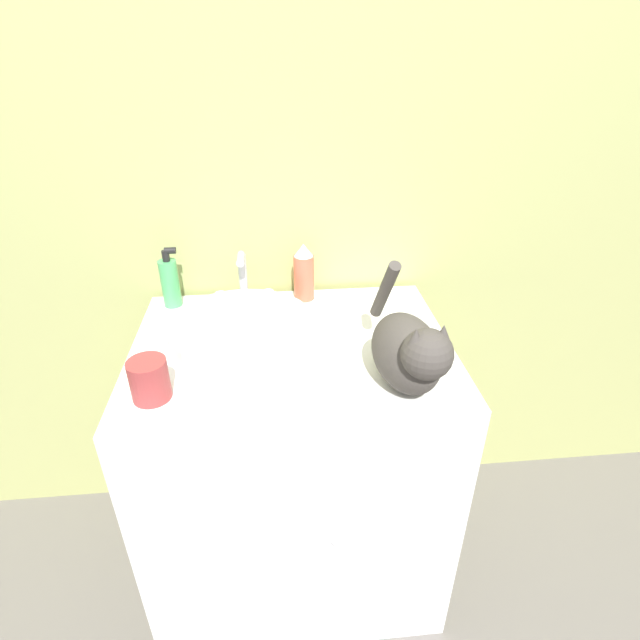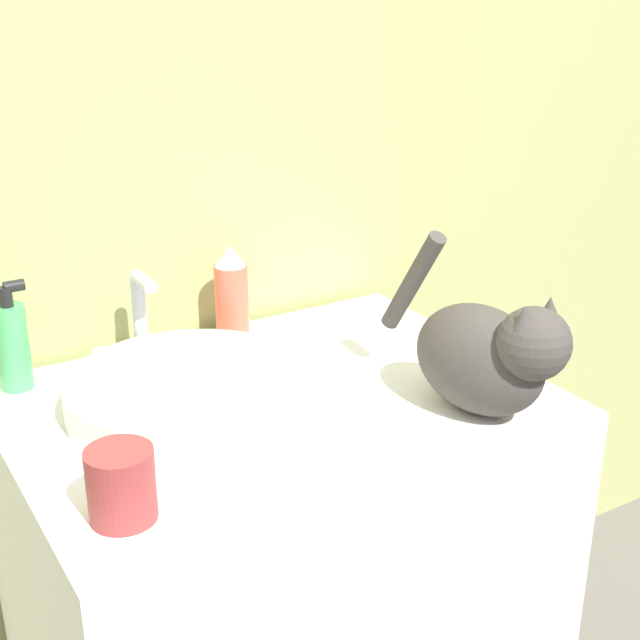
% 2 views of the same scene
% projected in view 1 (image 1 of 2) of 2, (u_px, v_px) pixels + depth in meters
% --- Properties ---
extents(wall_back, '(6.00, 0.05, 2.50)m').
position_uv_depth(wall_back, '(281.00, 141.00, 1.34)').
color(wall_back, tan).
rests_on(wall_back, ground_plane).
extents(vanity_cabinet, '(0.80, 0.61, 0.82)m').
position_uv_depth(vanity_cabinet, '(296.00, 463.00, 1.46)').
color(vanity_cabinet, white).
rests_on(vanity_cabinet, ground_plane).
extents(sink_basin, '(0.37, 0.37, 0.05)m').
position_uv_depth(sink_basin, '(242.00, 330.00, 1.26)').
color(sink_basin, silver).
rests_on(sink_basin, vanity_cabinet).
extents(faucet, '(0.17, 0.08, 0.16)m').
position_uv_depth(faucet, '(243.00, 283.00, 1.41)').
color(faucet, silver).
rests_on(faucet, vanity_cabinet).
extents(cat, '(0.17, 0.35, 0.25)m').
position_uv_depth(cat, '(409.00, 351.00, 1.05)').
color(cat, '#47423D').
rests_on(cat, vanity_cabinet).
extents(soap_bottle, '(0.05, 0.05, 0.18)m').
position_uv_depth(soap_bottle, '(170.00, 282.00, 1.40)').
color(soap_bottle, '#4CB266').
rests_on(soap_bottle, vanity_cabinet).
extents(spray_bottle, '(0.06, 0.06, 0.17)m').
position_uv_depth(spray_bottle, '(304.00, 273.00, 1.43)').
color(spray_bottle, '#EF6047').
rests_on(spray_bottle, vanity_cabinet).
extents(cup, '(0.08, 0.08, 0.09)m').
position_uv_depth(cup, '(149.00, 380.00, 1.05)').
color(cup, '#9E3838').
rests_on(cup, vanity_cabinet).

